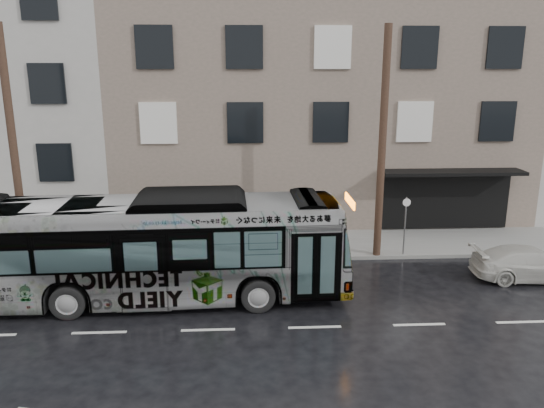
{
  "coord_description": "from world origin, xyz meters",
  "views": [
    {
      "loc": [
        1.16,
        -16.9,
        7.62
      ],
      "look_at": [
        2.17,
        2.5,
        2.55
      ],
      "focal_mm": 35.0,
      "sensor_mm": 36.0,
      "label": 1
    }
  ],
  "objects_px": {
    "utility_pole_front": "(382,145)",
    "utility_pole_rear": "(13,148)",
    "white_sedan": "(530,264)",
    "sign_post": "(405,226)",
    "bus": "(153,248)"
  },
  "relations": [
    {
      "from": "white_sedan",
      "to": "sign_post",
      "type": "bearing_deg",
      "value": 61.5
    },
    {
      "from": "sign_post",
      "to": "bus",
      "type": "bearing_deg",
      "value": -160.11
    },
    {
      "from": "white_sedan",
      "to": "utility_pole_rear",
      "type": "bearing_deg",
      "value": 86.16
    },
    {
      "from": "utility_pole_front",
      "to": "bus",
      "type": "bearing_deg",
      "value": -157.75
    },
    {
      "from": "sign_post",
      "to": "bus",
      "type": "height_order",
      "value": "bus"
    },
    {
      "from": "utility_pole_rear",
      "to": "bus",
      "type": "bearing_deg",
      "value": -31.61
    },
    {
      "from": "bus",
      "to": "white_sedan",
      "type": "xyz_separation_m",
      "value": [
        13.47,
        0.95,
        -1.19
      ]
    },
    {
      "from": "sign_post",
      "to": "white_sedan",
      "type": "distance_m",
      "value": 4.74
    },
    {
      "from": "utility_pole_front",
      "to": "white_sedan",
      "type": "distance_m",
      "value": 6.94
    },
    {
      "from": "utility_pole_front",
      "to": "bus",
      "type": "relative_size",
      "value": 0.7
    },
    {
      "from": "utility_pole_front",
      "to": "sign_post",
      "type": "xyz_separation_m",
      "value": [
        1.1,
        0.0,
        -3.3
      ]
    },
    {
      "from": "utility_pole_front",
      "to": "bus",
      "type": "xyz_separation_m",
      "value": [
        -8.41,
        -3.44,
        -2.85
      ]
    },
    {
      "from": "utility_pole_front",
      "to": "bus",
      "type": "height_order",
      "value": "utility_pole_front"
    },
    {
      "from": "utility_pole_front",
      "to": "utility_pole_rear",
      "type": "distance_m",
      "value": 14.0
    },
    {
      "from": "utility_pole_rear",
      "to": "white_sedan",
      "type": "bearing_deg",
      "value": -7.43
    }
  ]
}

